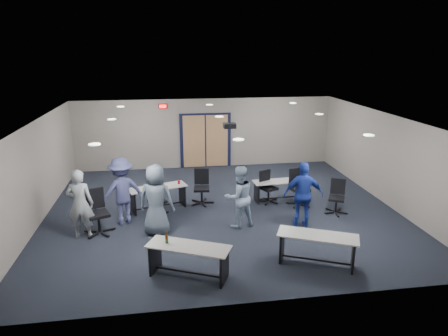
{
  "coord_description": "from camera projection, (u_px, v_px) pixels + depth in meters",
  "views": [
    {
      "loc": [
        -1.56,
        -10.75,
        4.57
      ],
      "look_at": [
        0.02,
        -0.3,
        1.37
      ],
      "focal_mm": 32.0,
      "sensor_mm": 36.0,
      "label": 1
    }
  ],
  "objects": [
    {
      "name": "person_lightblue",
      "position": [
        239.0,
        197.0,
        10.42
      ],
      "size": [
        0.95,
        0.83,
        1.66
      ],
      "primitive_type": "imported",
      "rotation": [
        0.0,
        0.0,
        3.42
      ],
      "color": "#A4BCD9",
      "rests_on": "floor"
    },
    {
      "name": "chair_back_c",
      "position": [
        269.0,
        187.0,
        12.16
      ],
      "size": [
        0.82,
        0.82,
        0.98
      ],
      "primitive_type": null,
      "rotation": [
        0.0,
        0.0,
        0.44
      ],
      "color": "black",
      "rests_on": "floor"
    },
    {
      "name": "ceiling",
      "position": [
        222.0,
        119.0,
        10.94
      ],
      "size": [
        10.0,
        9.0,
        0.04
      ],
      "primitive_type": "cube",
      "color": "white",
      "rests_on": "back_wall"
    },
    {
      "name": "table_front_left",
      "position": [
        188.0,
        255.0,
        8.18
      ],
      "size": [
        1.8,
        1.24,
        0.95
      ],
      "rotation": [
        0.0,
        0.0,
        -0.43
      ],
      "color": "#A6A49D",
      "rests_on": "floor"
    },
    {
      "name": "left_wall",
      "position": [
        36.0,
        174.0,
        10.62
      ],
      "size": [
        0.04,
        9.0,
        2.7
      ],
      "primitive_type": "cube",
      "color": "gray",
      "rests_on": "floor"
    },
    {
      "name": "chair_back_b",
      "position": [
        202.0,
        187.0,
        12.03
      ],
      "size": [
        0.73,
        0.73,
        1.05
      ],
      "primitive_type": null,
      "rotation": [
        0.0,
        0.0,
        -0.11
      ],
      "color": "black",
      "rests_on": "floor"
    },
    {
      "name": "person_plaid",
      "position": [
        156.0,
        200.0,
        9.98
      ],
      "size": [
        1.03,
        0.82,
        1.83
      ],
      "primitive_type": "imported",
      "rotation": [
        0.0,
        0.0,
        2.84
      ],
      "color": "slate",
      "rests_on": "floor"
    },
    {
      "name": "chair_loose_right",
      "position": [
        337.0,
        197.0,
        11.33
      ],
      "size": [
        0.83,
        0.83,
        0.98
      ],
      "primitive_type": null,
      "rotation": [
        0.0,
        0.0,
        -0.48
      ],
      "color": "black",
      "rests_on": "floor"
    },
    {
      "name": "chair_back_a",
      "position": [
        157.0,
        200.0,
        11.16
      ],
      "size": [
        0.82,
        0.82,
        0.95
      ],
      "primitive_type": null,
      "rotation": [
        0.0,
        0.0,
        0.51
      ],
      "color": "black",
      "rests_on": "floor"
    },
    {
      "name": "person_back",
      "position": [
        122.0,
        191.0,
        10.59
      ],
      "size": [
        1.35,
        1.09,
        1.83
      ],
      "primitive_type": "imported",
      "rotation": [
        0.0,
        0.0,
        3.54
      ],
      "color": "#404474",
      "rests_on": "floor"
    },
    {
      "name": "chair_back_d",
      "position": [
        300.0,
        188.0,
        11.91
      ],
      "size": [
        0.85,
        0.85,
        1.1
      ],
      "primitive_type": null,
      "rotation": [
        0.0,
        0.0,
        0.26
      ],
      "color": "black",
      "rests_on": "floor"
    },
    {
      "name": "floor",
      "position": [
        222.0,
        210.0,
        11.72
      ],
      "size": [
        10.0,
        10.0,
        0.0
      ],
      "primitive_type": "plane",
      "color": "black",
      "rests_on": "ground"
    },
    {
      "name": "back_wall",
      "position": [
        205.0,
        133.0,
        15.59
      ],
      "size": [
        10.0,
        0.04,
        2.7
      ],
      "primitive_type": "cube",
      "color": "gray",
      "rests_on": "floor"
    },
    {
      "name": "person_navy",
      "position": [
        303.0,
        195.0,
        10.39
      ],
      "size": [
        1.09,
        0.58,
        1.77
      ],
      "primitive_type": "imported",
      "rotation": [
        0.0,
        0.0,
        3.0
      ],
      "color": "#1B3297",
      "rests_on": "floor"
    },
    {
      "name": "table_front_right",
      "position": [
        317.0,
        244.0,
        8.67
      ],
      "size": [
        1.79,
        1.24,
        0.69
      ],
      "rotation": [
        0.0,
        0.0,
        -0.43
      ],
      "color": "#A6A49D",
      "rests_on": "floor"
    },
    {
      "name": "table_back_left",
      "position": [
        158.0,
        194.0,
        11.67
      ],
      "size": [
        1.76,
        1.03,
        0.79
      ],
      "rotation": [
        0.0,
        0.0,
        0.3
      ],
      "color": "#A6A49D",
      "rests_on": "floor"
    },
    {
      "name": "chair_loose_left",
      "position": [
        98.0,
        213.0,
        10.07
      ],
      "size": [
        0.94,
        0.94,
        1.15
      ],
      "primitive_type": null,
      "rotation": [
        0.0,
        0.0,
        0.38
      ],
      "color": "black",
      "rests_on": "floor"
    },
    {
      "name": "right_wall",
      "position": [
        385.0,
        159.0,
        12.04
      ],
      "size": [
        0.04,
        9.0,
        2.7
      ],
      "primitive_type": "cube",
      "color": "gray",
      "rests_on": "floor"
    },
    {
      "name": "exit_sign",
      "position": [
        163.0,
        106.0,
        14.99
      ],
      "size": [
        0.32,
        0.07,
        0.18
      ],
      "color": "black",
      "rests_on": "back_wall"
    },
    {
      "name": "table_back_right",
      "position": [
        278.0,
        187.0,
        12.32
      ],
      "size": [
        1.6,
        0.62,
        0.64
      ],
      "rotation": [
        0.0,
        0.0,
        0.07
      ],
      "color": "#A6A49D",
      "rests_on": "floor"
    },
    {
      "name": "person_gray",
      "position": [
        80.0,
        204.0,
        9.79
      ],
      "size": [
        0.68,
        0.48,
        1.77
      ],
      "primitive_type": "imported",
      "rotation": [
        0.0,
        0.0,
        3.05
      ],
      "color": "#9BA4A9",
      "rests_on": "floor"
    },
    {
      "name": "double_door",
      "position": [
        206.0,
        141.0,
        15.64
      ],
      "size": [
        2.0,
        0.07,
        2.2
      ],
      "color": "black",
      "rests_on": "back_wall"
    },
    {
      "name": "ceiling_can_lights",
      "position": [
        221.0,
        118.0,
        11.18
      ],
      "size": [
        6.24,
        5.74,
        0.02
      ],
      "primitive_type": null,
      "color": "white",
      "rests_on": "ceiling"
    },
    {
      "name": "front_wall",
      "position": [
        258.0,
        237.0,
        7.07
      ],
      "size": [
        10.0,
        0.04,
        2.7
      ],
      "primitive_type": "cube",
      "color": "gray",
      "rests_on": "floor"
    },
    {
      "name": "ceiling_projector",
      "position": [
        230.0,
        125.0,
        11.54
      ],
      "size": [
        0.35,
        0.32,
        0.37
      ],
      "color": "black",
      "rests_on": "ceiling"
    }
  ]
}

